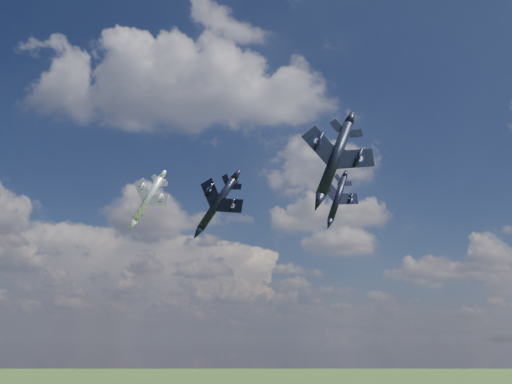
# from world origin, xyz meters

# --- Properties ---
(jet_lead_navy) EXTENTS (15.72, 18.26, 9.16)m
(jet_lead_navy) POSITION_xyz_m (-4.69, 21.34, 81.29)
(jet_lead_navy) COLOR black
(jet_right_navy) EXTENTS (13.04, 16.89, 7.45)m
(jet_right_navy) POSITION_xyz_m (13.73, -2.12, 81.53)
(jet_right_navy) COLOR black
(jet_high_navy) EXTENTS (14.19, 16.24, 6.16)m
(jet_high_navy) POSITION_xyz_m (18.90, 27.91, 84.20)
(jet_high_navy) COLOR black
(jet_left_silver) EXTENTS (13.26, 15.43, 7.34)m
(jet_left_silver) POSITION_xyz_m (-17.75, 21.79, 82.31)
(jet_left_silver) COLOR #AFB3BA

